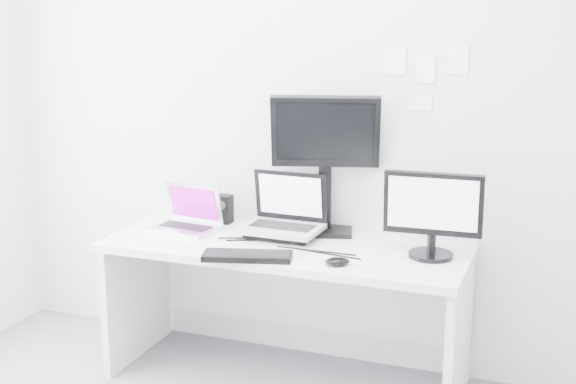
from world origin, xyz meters
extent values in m
plane|color=silver|center=(0.00, 1.60, 1.35)|extent=(3.60, 0.00, 3.60)
cube|color=white|center=(0.00, 1.25, 0.36)|extent=(1.80, 0.70, 0.73)
cube|color=silver|center=(-0.58, 1.28, 0.85)|extent=(0.36, 0.29, 0.25)
cube|color=black|center=(-0.45, 1.50, 0.81)|extent=(0.09, 0.09, 0.15)
cube|color=#A6A8AD|center=(-0.06, 1.35, 0.90)|extent=(0.41, 0.32, 0.33)
cube|color=black|center=(0.12, 1.49, 1.10)|extent=(0.58, 0.34, 0.74)
cube|color=black|center=(0.71, 1.29, 0.94)|extent=(0.47, 0.23, 0.42)
cube|color=black|center=(-0.08, 0.96, 0.74)|extent=(0.44, 0.25, 0.03)
ellipsoid|color=black|center=(0.34, 1.01, 0.75)|extent=(0.13, 0.11, 0.04)
cube|color=white|center=(0.45, 1.59, 1.62)|extent=(0.10, 0.00, 0.14)
cube|color=white|center=(0.60, 1.59, 1.58)|extent=(0.09, 0.00, 0.13)
cube|color=white|center=(0.75, 1.59, 1.63)|extent=(0.10, 0.00, 0.14)
cube|color=white|center=(0.58, 1.59, 1.42)|extent=(0.11, 0.00, 0.08)
camera|label=1|loc=(1.31, -2.20, 1.85)|focal=48.39mm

